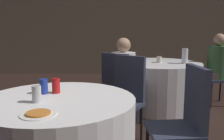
% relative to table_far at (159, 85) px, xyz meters
% --- Properties ---
extents(wall_back, '(16.00, 0.06, 2.80)m').
position_rel_table_far_xyz_m(wall_back, '(-0.99, 3.03, 1.04)').
color(wall_back, '#7A6B5B').
rests_on(wall_back, ground_plane).
extents(table_far, '(1.34, 1.34, 0.72)m').
position_rel_table_far_xyz_m(table_far, '(0.00, 0.00, 0.00)').
color(table_far, silver).
rests_on(table_far, ground_plane).
extents(chair_near_east, '(0.44, 0.43, 0.95)m').
position_rel_table_far_xyz_m(chair_near_east, '(-0.15, -2.01, 0.20)').
color(chair_near_east, '#2D3347').
rests_on(chair_near_east, ground_plane).
extents(chair_near_northeast, '(0.56, 0.56, 0.95)m').
position_rel_table_far_xyz_m(chair_near_northeast, '(-0.60, -1.25, 0.20)').
color(chair_near_northeast, '#2D3347').
rests_on(chair_near_northeast, ground_plane).
extents(chair_far_east, '(0.44, 0.44, 0.95)m').
position_rel_table_far_xyz_m(chair_far_east, '(1.09, 0.11, 0.20)').
color(chair_far_east, '#2D3347').
rests_on(chair_far_east, ground_plane).
extents(chair_far_southwest, '(0.56, 0.56, 0.95)m').
position_rel_table_far_xyz_m(chair_far_southwest, '(-0.66, -0.87, 0.20)').
color(chair_far_southwest, '#2D3347').
rests_on(chair_far_southwest, ground_plane).
extents(person_white_shirt, '(0.44, 0.46, 1.14)m').
position_rel_table_far_xyz_m(person_white_shirt, '(-0.56, -0.73, 0.20)').
color(person_white_shirt, black).
rests_on(person_white_shirt, ground_plane).
extents(person_green_jacket, '(0.51, 0.36, 1.18)m').
position_rel_table_far_xyz_m(person_green_jacket, '(0.92, 0.10, 0.24)').
color(person_green_jacket, '#4C4238').
rests_on(person_green_jacket, ground_plane).
extents(pizza_plate_near, '(0.22, 0.22, 0.02)m').
position_rel_table_far_xyz_m(pizza_plate_near, '(-1.20, -2.47, 0.37)').
color(pizza_plate_near, white).
rests_on(pizza_plate_near, table_near).
extents(soda_can_red, '(0.07, 0.07, 0.12)m').
position_rel_table_far_xyz_m(soda_can_red, '(-1.21, -1.93, 0.42)').
color(soda_can_red, red).
rests_on(soda_can_red, table_near).
extents(soda_can_silver, '(0.07, 0.07, 0.12)m').
position_rel_table_far_xyz_m(soda_can_silver, '(-1.29, -2.20, 0.42)').
color(soda_can_silver, silver).
rests_on(soda_can_silver, table_near).
extents(soda_can_blue, '(0.07, 0.07, 0.12)m').
position_rel_table_far_xyz_m(soda_can_blue, '(-1.30, -1.95, 0.42)').
color(soda_can_blue, '#1E38A5').
rests_on(soda_can_blue, table_near).
extents(bottle_far, '(0.09, 0.09, 0.23)m').
position_rel_table_far_xyz_m(bottle_far, '(0.38, -0.12, 0.48)').
color(bottle_far, silver).
rests_on(bottle_far, table_far).
extents(cup_far, '(0.08, 0.08, 0.09)m').
position_rel_table_far_xyz_m(cup_far, '(0.00, -0.00, 0.41)').
color(cup_far, silver).
rests_on(cup_far, table_far).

